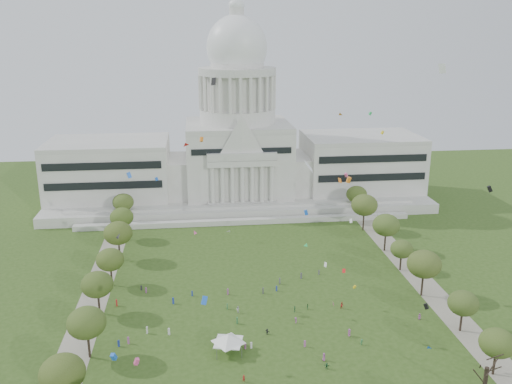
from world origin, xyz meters
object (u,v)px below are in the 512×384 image
at_px(big_bare_tree, 488,365).
at_px(event_tent, 228,338).
at_px(capitol, 238,150).
at_px(person_0, 420,316).

height_order(big_bare_tree, event_tent, big_bare_tree).
height_order(capitol, big_bare_tree, capitol).
bearing_deg(person_0, big_bare_tree, -65.40).
relative_size(capitol, big_bare_tree, 12.50).
distance_m(big_bare_tree, event_tent, 55.60).
bearing_deg(person_0, capitol, 134.58).
relative_size(big_bare_tree, event_tent, 1.24).
bearing_deg(big_bare_tree, person_0, 89.43).
bearing_deg(event_tent, person_0, 10.39).
bearing_deg(capitol, event_tent, -95.87).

